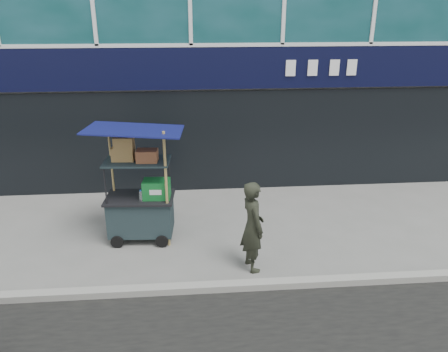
{
  "coord_description": "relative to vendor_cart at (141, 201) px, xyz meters",
  "views": [
    {
      "loc": [
        -0.1,
        -5.96,
        4.19
      ],
      "look_at": [
        0.49,
        1.2,
        1.39
      ],
      "focal_mm": 35.0,
      "sensor_mm": 36.0,
      "label": 1
    }
  ],
  "objects": [
    {
      "name": "vendor_man",
      "position": [
        1.94,
        -1.18,
        -0.0
      ],
      "size": [
        0.51,
        0.65,
        1.58
      ],
      "primitive_type": "imported",
      "rotation": [
        0.0,
        0.0,
        1.82
      ],
      "color": "black",
      "rests_on": "ground"
    },
    {
      "name": "ground",
      "position": [
        1.04,
        -1.58,
        -0.79
      ],
      "size": [
        80.0,
        80.0,
        0.0
      ],
      "primitive_type": "plane",
      "color": "slate",
      "rests_on": "ground"
    },
    {
      "name": "curb",
      "position": [
        1.04,
        -1.78,
        -0.73
      ],
      "size": [
        80.0,
        0.18,
        0.12
      ],
      "primitive_type": "cube",
      "color": "gray",
      "rests_on": "ground"
    },
    {
      "name": "vendor_cart",
      "position": [
        0.0,
        0.0,
        0.0
      ],
      "size": [
        1.73,
        1.28,
        2.26
      ],
      "rotation": [
        0.0,
        0.0,
        -0.06
      ],
      "color": "black",
      "rests_on": "ground"
    }
  ]
}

